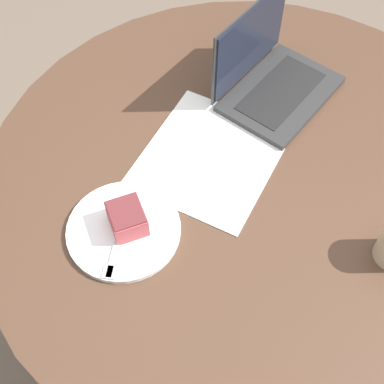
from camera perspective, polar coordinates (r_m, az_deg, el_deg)
The scene contains 7 objects.
ground_plane at distance 1.91m, azimuth 4.43°, elevation -11.93°, with size 12.00×12.00×0.00m, color #6B5B4C.
dining_table at distance 1.31m, azimuth 6.30°, elevation -1.02°, with size 1.25×1.25×0.78m.
paper_document at distance 1.24m, azimuth 1.91°, elevation 3.73°, with size 0.33×0.30×0.00m.
plate at distance 1.14m, azimuth -7.30°, elevation -4.05°, with size 0.24×0.24×0.01m.
cake_slice at distance 1.11m, azimuth -6.95°, elevation -2.81°, with size 0.11×0.11×0.06m.
fork at distance 1.11m, azimuth -8.15°, elevation -6.00°, with size 0.17×0.07×0.00m.
laptop at distance 1.37m, azimuth 8.54°, elevation 11.82°, with size 0.33×0.27×0.22m.
Camera 1 is at (0.70, 0.18, 1.77)m, focal length 50.00 mm.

